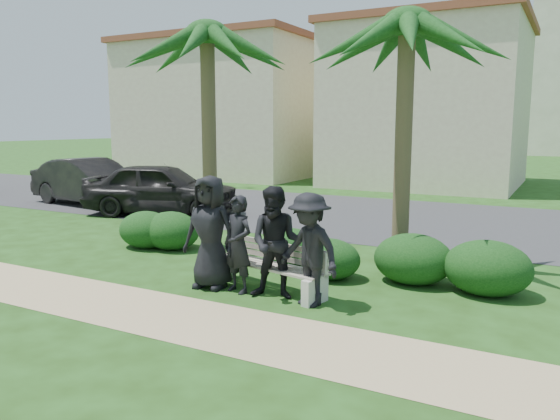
# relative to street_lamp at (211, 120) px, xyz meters

# --- Properties ---
(ground) EXTENTS (160.00, 160.00, 0.00)m
(ground) POSITION_rel_street_lamp_xyz_m (9.00, -12.00, -2.94)
(ground) COLOR #203F12
(ground) RESTS_ON ground
(footpath) EXTENTS (30.00, 1.60, 0.01)m
(footpath) POSITION_rel_street_lamp_xyz_m (9.00, -13.80, -2.94)
(footpath) COLOR tan
(footpath) RESTS_ON ground
(asphalt_street) EXTENTS (160.00, 8.00, 0.01)m
(asphalt_street) POSITION_rel_street_lamp_xyz_m (9.00, -4.00, -2.94)
(asphalt_street) COLOR #2D2D30
(asphalt_street) RESTS_ON ground
(stucco_bldg_left) EXTENTS (10.40, 8.40, 7.30)m
(stucco_bldg_left) POSITION_rel_street_lamp_xyz_m (-3.00, 6.00, 0.72)
(stucco_bldg_left) COLOR beige
(stucco_bldg_left) RESTS_ON ground
(stucco_bldg_right) EXTENTS (8.40, 8.40, 7.30)m
(stucco_bldg_right) POSITION_rel_street_lamp_xyz_m (8.00, 6.00, 0.72)
(stucco_bldg_right) COLOR beige
(stucco_bldg_right) RESTS_ON ground
(street_lamp) EXTENTS (0.36, 0.36, 4.29)m
(street_lamp) POSITION_rel_street_lamp_xyz_m (0.00, 0.00, 0.00)
(street_lamp) COLOR black
(street_lamp) RESTS_ON ground
(park_bench) EXTENTS (2.33, 0.99, 0.78)m
(park_bench) POSITION_rel_street_lamp_xyz_m (9.66, -12.04, -2.59)
(park_bench) COLOR #A69C8C
(park_bench) RESTS_ON ground
(man_a) EXTENTS (0.99, 0.68, 1.92)m
(man_a) POSITION_rel_street_lamp_xyz_m (8.75, -12.36, -1.98)
(man_a) COLOR black
(man_a) RESTS_ON ground
(man_b) EXTENTS (0.67, 0.53, 1.62)m
(man_b) POSITION_rel_street_lamp_xyz_m (9.31, -12.36, -2.13)
(man_b) COLOR black
(man_b) RESTS_ON ground
(man_c) EXTENTS (1.02, 0.88, 1.80)m
(man_c) POSITION_rel_street_lamp_xyz_m (10.01, -12.34, -2.04)
(man_c) COLOR black
(man_c) RESTS_ON ground
(man_d) EXTENTS (1.28, 0.98, 1.75)m
(man_d) POSITION_rel_street_lamp_xyz_m (10.62, -12.41, -2.07)
(man_d) COLOR black
(man_d) RESTS_ON ground
(hedge_a) EXTENTS (1.30, 1.08, 0.85)m
(hedge_a) POSITION_rel_street_lamp_xyz_m (5.65, -10.51, -2.52)
(hedge_a) COLOR #0E340F
(hedge_a) RESTS_ON ground
(hedge_b) EXTENTS (1.33, 1.10, 0.87)m
(hedge_b) POSITION_rel_street_lamp_xyz_m (6.25, -10.37, -2.51)
(hedge_b) COLOR #0E340F
(hedge_b) RESTS_ON ground
(hedge_c) EXTENTS (1.17, 0.96, 0.76)m
(hedge_c) POSITION_rel_street_lamp_xyz_m (9.23, -10.36, -2.56)
(hedge_c) COLOR #0E340F
(hedge_c) RESTS_ON ground
(hedge_d) EXTENTS (1.15, 0.95, 0.75)m
(hedge_d) POSITION_rel_street_lamp_xyz_m (10.30, -10.88, -2.57)
(hedge_d) COLOR #0E340F
(hedge_d) RESTS_ON ground
(hedge_e) EXTENTS (1.38, 1.14, 0.90)m
(hedge_e) POSITION_rel_street_lamp_xyz_m (11.71, -10.45, -2.49)
(hedge_e) COLOR #0E340F
(hedge_e) RESTS_ON ground
(hedge_f) EXTENTS (1.41, 1.17, 0.92)m
(hedge_f) POSITION_rel_street_lamp_xyz_m (12.95, -10.51, -2.48)
(hedge_f) COLOR #0E340F
(hedge_f) RESTS_ON ground
(palm_left) EXTENTS (3.00, 3.00, 5.63)m
(palm_left) POSITION_rel_street_lamp_xyz_m (6.88, -9.74, 1.72)
(palm_left) COLOR brown
(palm_left) RESTS_ON ground
(palm_right) EXTENTS (3.00, 3.00, 5.52)m
(palm_right) POSITION_rel_street_lamp_xyz_m (11.20, -9.48, 1.61)
(palm_right) COLOR brown
(palm_right) RESTS_ON ground
(car_a) EXTENTS (5.09, 3.36, 1.61)m
(car_a) POSITION_rel_street_lamp_xyz_m (2.94, -6.79, -2.14)
(car_a) COLOR black
(car_a) RESTS_ON ground
(car_b) EXTENTS (5.00, 2.26, 1.59)m
(car_b) POSITION_rel_street_lamp_xyz_m (-0.63, -6.30, -2.15)
(car_b) COLOR black
(car_b) RESTS_ON ground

